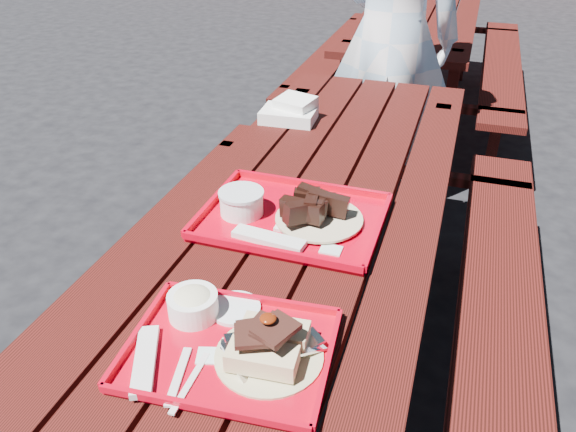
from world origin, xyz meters
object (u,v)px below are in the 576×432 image
at_px(picnic_table_far, 418,38).
at_px(person, 391,37).
at_px(far_tray, 289,215).
at_px(near_tray, 232,336).
at_px(picnic_table_near, 304,265).

distance_m(picnic_table_far, person, 1.40).
relative_size(picnic_table_far, far_tray, 4.98).
xyz_separation_m(far_tray, person, (0.02, 1.51, 0.11)).
distance_m(picnic_table_far, near_tray, 3.36).
distance_m(picnic_table_near, near_tray, 0.59).
xyz_separation_m(picnic_table_far, far_tray, (-0.02, -2.87, 0.21)).
xyz_separation_m(picnic_table_near, person, (-0.00, 1.43, 0.33)).
xyz_separation_m(picnic_table_near, picnic_table_far, (0.00, 2.80, 0.00)).
height_order(near_tray, far_tray, near_tray).
distance_m(near_tray, person, 1.99).
relative_size(picnic_table_near, far_tray, 4.98).
xyz_separation_m(picnic_table_near, far_tray, (-0.02, -0.07, 0.21)).
height_order(picnic_table_near, far_tray, far_tray).
xyz_separation_m(picnic_table_far, person, (-0.00, -1.37, 0.33)).
relative_size(picnic_table_near, near_tray, 5.70).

